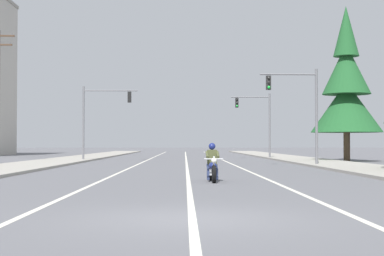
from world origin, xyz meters
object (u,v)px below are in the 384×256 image
(traffic_signal_mid_right, at_px, (259,116))
(conifer_tree_right_verge_far, at_px, (346,90))
(motorcycle_with_rider, at_px, (212,166))
(traffic_signal_near_right, at_px, (301,103))
(traffic_signal_near_left, at_px, (99,112))

(traffic_signal_mid_right, relative_size, conifer_tree_right_verge_far, 0.49)
(conifer_tree_right_verge_far, bearing_deg, motorcycle_with_rider, -114.86)
(traffic_signal_near_right, xyz_separation_m, traffic_signal_mid_right, (-0.36, 18.92, 0.00))
(traffic_signal_near_left, height_order, conifer_tree_right_verge_far, conifer_tree_right_verge_far)
(motorcycle_with_rider, relative_size, traffic_signal_mid_right, 0.35)
(traffic_signal_near_right, xyz_separation_m, conifer_tree_right_verge_far, (5.66, 10.23, 1.75))
(motorcycle_with_rider, xyz_separation_m, traffic_signal_mid_right, (5.99, 34.62, 3.44))
(motorcycle_with_rider, distance_m, traffic_signal_near_right, 17.29)
(traffic_signal_near_left, height_order, traffic_signal_mid_right, same)
(traffic_signal_near_right, xyz_separation_m, traffic_signal_near_left, (-14.52, 12.08, 0.06))
(motorcycle_with_rider, height_order, conifer_tree_right_verge_far, conifer_tree_right_verge_far)
(traffic_signal_near_left, bearing_deg, traffic_signal_mid_right, 25.77)
(traffic_signal_near_right, bearing_deg, conifer_tree_right_verge_far, 61.03)
(motorcycle_with_rider, distance_m, traffic_signal_near_left, 29.17)
(traffic_signal_near_right, relative_size, traffic_signal_mid_right, 1.00)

